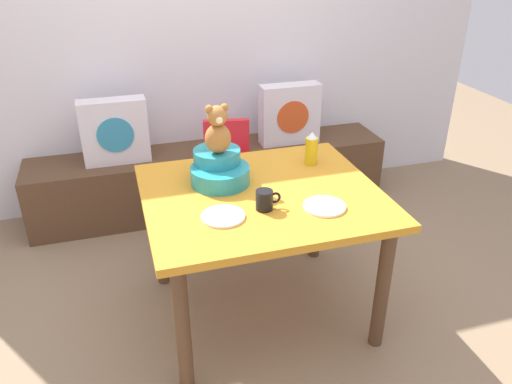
# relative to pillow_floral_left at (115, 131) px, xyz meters

# --- Properties ---
(ground_plane) EXTENTS (8.00, 8.00, 0.00)m
(ground_plane) POSITION_rel_pillow_floral_left_xyz_m (0.65, -1.23, -0.68)
(ground_plane) COLOR #8C7256
(back_wall) EXTENTS (4.40, 0.10, 2.60)m
(back_wall) POSITION_rel_pillow_floral_left_xyz_m (0.65, 0.29, 0.62)
(back_wall) COLOR silver
(back_wall) RESTS_ON ground_plane
(window_bench) EXTENTS (2.60, 0.44, 0.46)m
(window_bench) POSITION_rel_pillow_floral_left_xyz_m (0.65, 0.02, -0.45)
(window_bench) COLOR brown
(window_bench) RESTS_ON ground_plane
(pillow_floral_left) EXTENTS (0.44, 0.15, 0.44)m
(pillow_floral_left) POSITION_rel_pillow_floral_left_xyz_m (0.00, 0.00, 0.00)
(pillow_floral_left) COLOR silver
(pillow_floral_left) RESTS_ON window_bench
(pillow_floral_right) EXTENTS (0.44, 0.15, 0.44)m
(pillow_floral_right) POSITION_rel_pillow_floral_left_xyz_m (1.25, 0.00, 0.00)
(pillow_floral_right) COLOR silver
(pillow_floral_right) RESTS_ON window_bench
(book_stack) EXTENTS (0.20, 0.14, 0.10)m
(book_stack) POSITION_rel_pillow_floral_left_xyz_m (0.77, 0.02, -0.17)
(book_stack) COLOR #B1396C
(book_stack) RESTS_ON window_bench
(dining_table) EXTENTS (1.15, 1.00, 0.74)m
(dining_table) POSITION_rel_pillow_floral_left_xyz_m (0.65, -1.23, -0.04)
(dining_table) COLOR orange
(dining_table) RESTS_ON ground_plane
(highchair) EXTENTS (0.37, 0.49, 0.79)m
(highchair) POSITION_rel_pillow_floral_left_xyz_m (0.68, -0.42, -0.16)
(highchair) COLOR red
(highchair) RESTS_ON ground_plane
(infant_seat_teal) EXTENTS (0.30, 0.33, 0.16)m
(infant_seat_teal) POSITION_rel_pillow_floral_left_xyz_m (0.48, -1.06, 0.13)
(infant_seat_teal) COLOR teal
(infant_seat_teal) RESTS_ON dining_table
(teddy_bear) EXTENTS (0.13, 0.12, 0.25)m
(teddy_bear) POSITION_rel_pillow_floral_left_xyz_m (0.48, -1.06, 0.34)
(teddy_bear) COLOR #A96B32
(teddy_bear) RESTS_ON infant_seat_teal
(ketchup_bottle) EXTENTS (0.07, 0.07, 0.18)m
(ketchup_bottle) POSITION_rel_pillow_floral_left_xyz_m (1.01, -0.98, 0.15)
(ketchup_bottle) COLOR gold
(ketchup_bottle) RESTS_ON dining_table
(coffee_mug) EXTENTS (0.12, 0.08, 0.09)m
(coffee_mug) POSITION_rel_pillow_floral_left_xyz_m (0.62, -1.40, 0.11)
(coffee_mug) COLOR black
(coffee_mug) RESTS_ON dining_table
(dinner_plate_near) EXTENTS (0.20, 0.20, 0.01)m
(dinner_plate_near) POSITION_rel_pillow_floral_left_xyz_m (0.89, -1.46, 0.07)
(dinner_plate_near) COLOR white
(dinner_plate_near) RESTS_ON dining_table
(dinner_plate_far) EXTENTS (0.20, 0.20, 0.01)m
(dinner_plate_far) POSITION_rel_pillow_floral_left_xyz_m (0.41, -1.42, 0.07)
(dinner_plate_far) COLOR white
(dinner_plate_far) RESTS_ON dining_table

